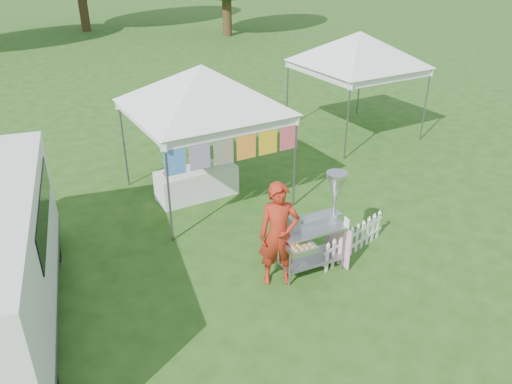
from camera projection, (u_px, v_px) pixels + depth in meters
ground at (292, 273)px, 8.84m from camera, size 120.00×120.00×0.00m
canopy_main at (201, 65)px, 10.17m from camera, size 4.24×4.24×3.45m
canopy_right at (360, 31)px, 13.78m from camera, size 4.24×4.24×3.45m
donut_cart at (321, 216)px, 8.52m from camera, size 1.34×0.84×1.80m
vendor at (279, 235)px, 8.23m from camera, size 0.80×0.68×1.86m
picket_fence at (354, 241)px, 9.25m from camera, size 1.75×0.48×0.56m
display_table at (197, 183)px, 11.31m from camera, size 1.80×0.70×0.68m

